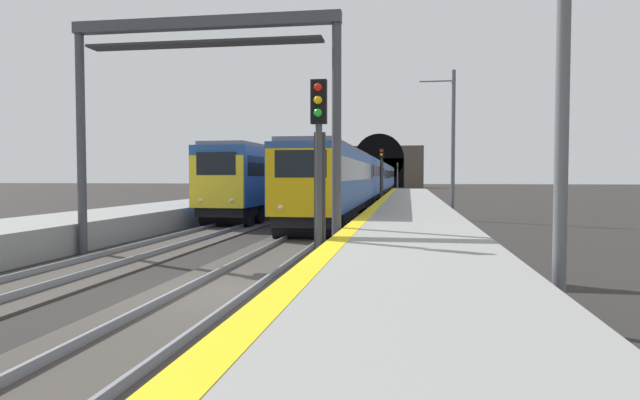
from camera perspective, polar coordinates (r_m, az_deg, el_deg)
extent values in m
plane|color=#282623|center=(12.17, -10.22, -9.49)|extent=(320.00, 320.00, 0.00)
cube|color=gray|center=(11.41, 9.31, -7.80)|extent=(112.00, 3.97, 0.97)
cube|color=yellow|center=(11.46, 0.59, -5.26)|extent=(112.00, 0.50, 0.01)
cube|color=#423D38|center=(12.16, -10.22, -9.35)|extent=(160.00, 3.18, 0.06)
cube|color=gray|center=(12.39, -13.39, -8.66)|extent=(160.00, 0.07, 0.15)
cube|color=gray|center=(11.93, -6.92, -9.05)|extent=(160.00, 0.07, 0.15)
cube|color=#423D38|center=(14.32, -27.95, -7.81)|extent=(160.00, 3.01, 0.06)
cube|color=gray|center=(13.88, -25.57, -7.64)|extent=(160.00, 0.07, 0.15)
cube|color=#264C99|center=(30.10, 1.52, 2.26)|extent=(19.00, 2.81, 2.83)
cube|color=black|center=(30.10, 1.53, 3.03)|extent=(18.24, 2.84, 0.98)
cube|color=slate|center=(30.13, 1.53, 5.14)|extent=(18.43, 2.40, 0.20)
cube|color=black|center=(30.15, 1.52, -0.78)|extent=(18.62, 2.48, 0.52)
cylinder|color=black|center=(21.84, -1.42, -2.90)|extent=(0.93, 2.57, 0.93)
cylinder|color=black|center=(23.60, -0.62, -2.49)|extent=(0.93, 2.57, 0.93)
cylinder|color=black|center=(36.77, 2.89, -0.70)|extent=(0.93, 2.57, 0.93)
cylinder|color=black|center=(38.56, 3.18, -0.55)|extent=(0.93, 2.57, 0.93)
cube|color=#E5B20F|center=(20.68, -1.97, 1.78)|extent=(0.12, 2.68, 2.56)
cube|color=black|center=(20.64, -2.00, 3.72)|extent=(0.04, 1.96, 1.02)
sphere|color=#F2EACC|center=(20.52, 0.11, -0.82)|extent=(0.20, 0.20, 0.20)
sphere|color=#F2EACC|center=(20.82, -4.08, -0.78)|extent=(0.20, 0.20, 0.20)
cube|color=#264C99|center=(49.51, 4.49, 2.35)|extent=(19.00, 2.81, 2.83)
cube|color=black|center=(49.51, 4.49, 2.92)|extent=(18.24, 2.84, 0.83)
cube|color=slate|center=(49.53, 4.49, 4.10)|extent=(18.43, 2.40, 0.20)
cube|color=black|center=(49.54, 4.48, 0.50)|extent=(18.62, 2.48, 0.52)
cylinder|color=black|center=(41.59, 3.59, -0.33)|extent=(0.93, 2.57, 0.93)
cylinder|color=black|center=(43.38, 3.82, -0.22)|extent=(0.93, 2.57, 0.93)
cylinder|color=black|center=(55.74, 5.00, 0.38)|extent=(0.93, 2.57, 0.93)
cylinder|color=black|center=(57.54, 5.13, 0.45)|extent=(0.93, 2.57, 0.93)
cube|color=#264C99|center=(68.99, 5.78, 2.39)|extent=(19.00, 2.81, 2.83)
cube|color=black|center=(68.99, 5.78, 2.62)|extent=(18.24, 2.84, 0.92)
cube|color=slate|center=(69.00, 5.79, 3.64)|extent=(18.43, 2.40, 0.20)
cube|color=black|center=(69.01, 5.78, 1.06)|extent=(18.62, 2.48, 0.52)
cylinder|color=black|center=(60.71, 5.32, 0.55)|extent=(0.93, 2.57, 0.93)
cylinder|color=black|center=(62.50, 5.43, 0.61)|extent=(0.93, 2.57, 0.93)
cylinder|color=black|center=(75.53, 6.06, 0.93)|extent=(0.93, 2.57, 0.93)
cylinder|color=black|center=(77.33, 6.13, 0.97)|extent=(0.93, 2.57, 0.93)
cube|color=#264C99|center=(88.48, 6.50, 2.41)|extent=(19.00, 2.81, 2.83)
cube|color=black|center=(88.48, 6.51, 2.67)|extent=(18.24, 2.84, 0.98)
cube|color=slate|center=(88.49, 6.51, 3.39)|extent=(18.43, 2.40, 0.20)
cube|color=black|center=(88.49, 6.50, 1.37)|extent=(18.62, 2.48, 0.52)
cylinder|color=black|center=(80.12, 6.22, 1.02)|extent=(0.93, 2.57, 0.93)
cylinder|color=black|center=(81.92, 6.29, 1.05)|extent=(0.93, 2.57, 0.93)
cylinder|color=black|center=(95.09, 6.68, 1.25)|extent=(0.93, 2.57, 0.93)
cylinder|color=black|center=(96.89, 6.73, 1.27)|extent=(0.93, 2.57, 0.93)
cube|color=#264C99|center=(35.66, -4.77, 2.45)|extent=(19.69, 3.34, 2.95)
cube|color=black|center=(35.67, -4.78, 3.25)|extent=(18.91, 3.34, 0.96)
cube|color=slate|center=(35.70, -4.78, 4.97)|extent=(19.09, 2.91, 0.20)
cube|color=black|center=(35.70, -4.76, -0.23)|extent=(19.29, 2.99, 0.53)
cylinder|color=black|center=(27.59, -9.52, -1.77)|extent=(1.04, 2.56, 0.96)
cylinder|color=black|center=(29.29, -8.30, -1.51)|extent=(1.04, 2.56, 0.96)
cylinder|color=black|center=(42.26, -2.31, -0.26)|extent=(1.04, 2.56, 0.96)
cylinder|color=black|center=(44.01, -1.78, -0.15)|extent=(1.04, 2.56, 0.96)
cube|color=yellow|center=(26.31, -10.53, 1.86)|extent=(0.20, 2.64, 2.46)
cube|color=black|center=(26.26, -10.59, 3.68)|extent=(0.10, 1.92, 1.06)
sphere|color=#F2EACC|center=(26.01, -9.01, -0.07)|extent=(0.20, 0.20, 0.20)
sphere|color=#F2EACC|center=(26.56, -12.08, -0.04)|extent=(0.20, 0.20, 0.20)
cube|color=#264C99|center=(55.65, 0.25, 2.47)|extent=(19.69, 3.34, 2.95)
cube|color=black|center=(55.65, 0.25, 2.94)|extent=(18.91, 3.34, 0.93)
cube|color=slate|center=(55.67, 0.25, 4.09)|extent=(19.09, 2.91, 0.20)
cube|color=black|center=(55.67, 0.25, 0.76)|extent=(19.29, 2.99, 0.53)
cylinder|color=black|center=(47.27, -1.66, 0.03)|extent=(1.04, 2.56, 0.96)
cylinder|color=black|center=(49.03, -1.20, 0.12)|extent=(1.04, 2.56, 0.96)
cylinder|color=black|center=(62.37, 1.39, 0.63)|extent=(1.04, 2.56, 0.96)
cylinder|color=black|center=(64.14, 1.65, 0.68)|extent=(1.04, 2.56, 0.96)
cube|color=black|center=(55.69, 0.25, 4.66)|extent=(1.35, 1.69, 0.90)
cylinder|color=#38383D|center=(13.42, -0.12, -0.24)|extent=(0.16, 0.16, 3.76)
cube|color=black|center=(13.52, -0.12, 10.00)|extent=(0.20, 0.38, 1.05)
cube|color=#38383D|center=(13.55, -0.02, -0.21)|extent=(0.04, 0.28, 3.38)
sphere|color=red|center=(13.44, -0.21, 11.45)|extent=(0.20, 0.20, 0.20)
sphere|color=yellow|center=(13.39, -0.21, 10.18)|extent=(0.20, 0.20, 0.20)
sphere|color=green|center=(13.36, -0.21, 8.90)|extent=(0.20, 0.20, 0.20)
cylinder|color=#38383D|center=(44.41, 6.30, 1.77)|extent=(0.16, 0.16, 3.92)
cube|color=black|center=(44.44, 6.31, 4.78)|extent=(0.20, 0.38, 0.75)
cube|color=#38383D|center=(44.55, 6.31, 1.77)|extent=(0.04, 0.28, 3.53)
sphere|color=red|center=(44.32, 6.31, 5.01)|extent=(0.20, 0.20, 0.20)
sphere|color=yellow|center=(44.30, 6.31, 4.62)|extent=(0.20, 0.20, 0.20)
cylinder|color=#4C4C54|center=(108.03, 7.93, 2.21)|extent=(0.16, 0.16, 4.02)
cube|color=black|center=(108.05, 7.94, 3.55)|extent=(0.20, 0.38, 1.05)
cube|color=#4C4C54|center=(108.17, 7.93, 2.21)|extent=(0.04, 0.28, 3.62)
sphere|color=red|center=(107.92, 7.94, 3.73)|extent=(0.20, 0.20, 0.20)
sphere|color=yellow|center=(107.92, 7.93, 3.57)|extent=(0.20, 0.20, 0.20)
sphere|color=green|center=(107.91, 7.93, 3.41)|extent=(0.20, 0.20, 0.20)
cylinder|color=#3F3F47|center=(19.44, -23.21, 5.19)|extent=(0.28, 0.28, 7.00)
cylinder|color=#3F3F47|center=(16.59, 1.71, 5.89)|extent=(0.28, 0.28, 7.00)
cube|color=#3F3F47|center=(18.18, -11.87, 17.29)|extent=(0.36, 8.51, 0.35)
cube|color=#2D2D33|center=(18.03, -11.85, 15.37)|extent=(0.70, 7.40, 0.08)
cube|color=#51473D|center=(119.41, 6.07, 3.40)|extent=(2.28, 18.56, 8.82)
cube|color=black|center=(118.21, 6.04, 2.77)|extent=(0.12, 10.39, 6.17)
cylinder|color=black|center=(118.26, 6.05, 4.26)|extent=(0.12, 10.39, 10.39)
cylinder|color=#595B60|center=(32.35, 13.44, 5.44)|extent=(0.22, 0.22, 8.43)
cylinder|color=#595B60|center=(32.68, 11.82, 11.80)|extent=(0.08, 1.89, 0.08)
cylinder|color=#595B60|center=(9.95, 23.51, 8.47)|extent=(0.22, 0.22, 7.18)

